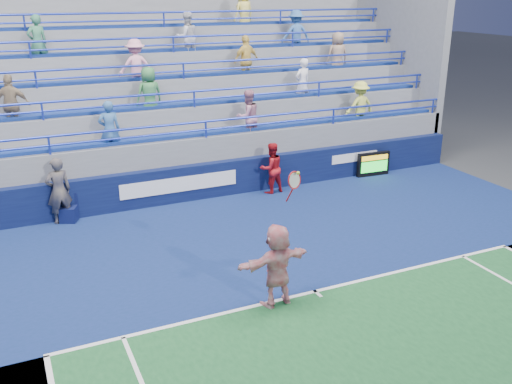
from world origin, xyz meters
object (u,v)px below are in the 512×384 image
serve_speed_board (373,164)px  line_judge (59,191)px  tennis_player (277,265)px  judge_chair (69,213)px  ball_girl (271,168)px

serve_speed_board → line_judge: size_ratio=0.65×
tennis_player → judge_chair: bearing=117.4°
tennis_player → ball_girl: tennis_player is taller
tennis_player → line_judge: 7.21m
judge_chair → line_judge: (-0.19, -0.02, 0.69)m
judge_chair → tennis_player: 7.17m
serve_speed_board → tennis_player: 9.25m
tennis_player → ball_girl: (2.87, 6.16, -0.07)m
line_judge → serve_speed_board: bearing=169.3°
judge_chair → ball_girl: (6.15, -0.18, 0.56)m
tennis_player → line_judge: tennis_player is taller
judge_chair → ball_girl: ball_girl is taller
judge_chair → line_judge: line_judge is taller
tennis_player → ball_girl: bearing=65.0°
judge_chair → line_judge: size_ratio=0.42×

